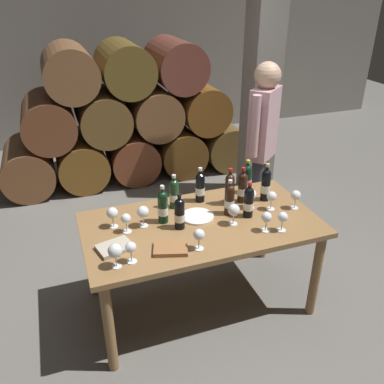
{
  "coord_description": "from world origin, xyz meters",
  "views": [
    {
      "loc": [
        -0.91,
        -2.35,
        2.33
      ],
      "look_at": [
        0.0,
        0.2,
        0.91
      ],
      "focal_mm": 38.25,
      "sensor_mm": 36.0,
      "label": 1
    }
  ],
  "objects_px": {
    "wine_bottle_0": "(174,193)",
    "sommelier_presenting": "(262,138)",
    "wine_glass_1": "(272,197)",
    "wine_glass_8": "(112,213)",
    "wine_bottle_2": "(249,202)",
    "wine_glass_0": "(283,218)",
    "tasting_notebook": "(115,247)",
    "wine_glass_3": "(199,235)",
    "wine_glass_10": "(234,210)",
    "wine_glass_2": "(131,248)",
    "wine_glass_6": "(115,251)",
    "wine_glass_11": "(267,218)",
    "dining_table": "(201,233)",
    "wine_bottle_1": "(266,184)",
    "wine_bottle_5": "(200,187)",
    "wine_glass_9": "(143,212)",
    "wine_glass_5": "(296,196)",
    "serving_plate": "(198,216)",
    "wine_bottle_7": "(247,179)",
    "wine_bottle_6": "(243,187)",
    "wine_bottle_4": "(230,199)",
    "wine_glass_7": "(251,195)",
    "wine_bottle_8": "(180,213)",
    "wine_bottle_9": "(163,206)",
    "leather_ledger": "(171,248)",
    "wine_bottle_3": "(230,189)"
  },
  "relations": [
    {
      "from": "dining_table",
      "to": "wine_glass_10",
      "type": "bearing_deg",
      "value": -25.1
    },
    {
      "from": "wine_bottle_5",
      "to": "wine_glass_9",
      "type": "xyz_separation_m",
      "value": [
        -0.51,
        -0.21,
        -0.01
      ]
    },
    {
      "from": "wine_bottle_0",
      "to": "wine_bottle_2",
      "type": "distance_m",
      "value": 0.56
    },
    {
      "from": "wine_bottle_8",
      "to": "serving_plate",
      "type": "bearing_deg",
      "value": 28.11
    },
    {
      "from": "wine_glass_3",
      "to": "wine_bottle_8",
      "type": "bearing_deg",
      "value": 97.58
    },
    {
      "from": "wine_bottle_2",
      "to": "leather_ledger",
      "type": "relative_size",
      "value": 1.27
    },
    {
      "from": "wine_glass_11",
      "to": "wine_bottle_0",
      "type": "bearing_deg",
      "value": 133.09
    },
    {
      "from": "wine_bottle_1",
      "to": "wine_bottle_5",
      "type": "xyz_separation_m",
      "value": [
        -0.49,
        0.15,
        -0.01
      ]
    },
    {
      "from": "wine_glass_3",
      "to": "sommelier_presenting",
      "type": "distance_m",
      "value": 1.47
    },
    {
      "from": "wine_bottle_4",
      "to": "sommelier_presenting",
      "type": "xyz_separation_m",
      "value": [
        0.64,
        0.7,
        0.16
      ]
    },
    {
      "from": "wine_bottle_7",
      "to": "wine_glass_10",
      "type": "distance_m",
      "value": 0.51
    },
    {
      "from": "wine_bottle_0",
      "to": "sommelier_presenting",
      "type": "bearing_deg",
      "value": 25.4
    },
    {
      "from": "sommelier_presenting",
      "to": "dining_table",
      "type": "bearing_deg",
      "value": -139.46
    },
    {
      "from": "wine_glass_9",
      "to": "serving_plate",
      "type": "distance_m",
      "value": 0.42
    },
    {
      "from": "wine_bottle_3",
      "to": "sommelier_presenting",
      "type": "xyz_separation_m",
      "value": [
        0.57,
        0.57,
        0.15
      ]
    },
    {
      "from": "wine_bottle_8",
      "to": "wine_glass_1",
      "type": "distance_m",
      "value": 0.74
    },
    {
      "from": "wine_bottle_6",
      "to": "wine_glass_5",
      "type": "relative_size",
      "value": 1.96
    },
    {
      "from": "wine_bottle_9",
      "to": "tasting_notebook",
      "type": "xyz_separation_m",
      "value": [
        -0.39,
        -0.22,
        -0.11
      ]
    },
    {
      "from": "wine_bottle_6",
      "to": "wine_bottle_8",
      "type": "distance_m",
      "value": 0.61
    },
    {
      "from": "wine_bottle_4",
      "to": "wine_glass_7",
      "type": "xyz_separation_m",
      "value": [
        0.19,
        0.03,
        -0.01
      ]
    },
    {
      "from": "wine_glass_2",
      "to": "wine_glass_6",
      "type": "distance_m",
      "value": 0.1
    },
    {
      "from": "wine_bottle_0",
      "to": "wine_glass_0",
      "type": "bearing_deg",
      "value": -43.18
    },
    {
      "from": "wine_glass_5",
      "to": "dining_table",
      "type": "bearing_deg",
      "value": 176.46
    },
    {
      "from": "wine_bottle_2",
      "to": "wine_glass_1",
      "type": "distance_m",
      "value": 0.21
    },
    {
      "from": "wine_glass_11",
      "to": "wine_glass_0",
      "type": "bearing_deg",
      "value": -18.0
    },
    {
      "from": "wine_bottle_7",
      "to": "wine_glass_3",
      "type": "bearing_deg",
      "value": -136.61
    },
    {
      "from": "wine_bottle_6",
      "to": "wine_glass_3",
      "type": "bearing_deg",
      "value": -138.27
    },
    {
      "from": "wine_bottle_5",
      "to": "serving_plate",
      "type": "relative_size",
      "value": 1.2
    },
    {
      "from": "wine_glass_9",
      "to": "sommelier_presenting",
      "type": "bearing_deg",
      "value": 27.16
    },
    {
      "from": "wine_bottle_7",
      "to": "wine_glass_8",
      "type": "relative_size",
      "value": 1.86
    },
    {
      "from": "wine_glass_9",
      "to": "wine_glass_11",
      "type": "xyz_separation_m",
      "value": [
        0.79,
        -0.35,
        -0.01
      ]
    },
    {
      "from": "wine_glass_1",
      "to": "wine_glass_9",
      "type": "bearing_deg",
      "value": 174.44
    },
    {
      "from": "wine_bottle_3",
      "to": "wine_glass_10",
      "type": "relative_size",
      "value": 1.89
    },
    {
      "from": "wine_glass_11",
      "to": "wine_glass_1",
      "type": "bearing_deg",
      "value": 54.0
    },
    {
      "from": "wine_glass_10",
      "to": "wine_bottle_5",
      "type": "bearing_deg",
      "value": 104.22
    },
    {
      "from": "wine_glass_3",
      "to": "wine_glass_10",
      "type": "xyz_separation_m",
      "value": [
        0.34,
        0.2,
        0.01
      ]
    },
    {
      "from": "wine_glass_1",
      "to": "sommelier_presenting",
      "type": "height_order",
      "value": "sommelier_presenting"
    },
    {
      "from": "wine_glass_8",
      "to": "wine_glass_6",
      "type": "bearing_deg",
      "value": -97.79
    },
    {
      "from": "wine_glass_0",
      "to": "wine_glass_8",
      "type": "height_order",
      "value": "wine_glass_8"
    },
    {
      "from": "wine_bottle_2",
      "to": "wine_glass_0",
      "type": "bearing_deg",
      "value": -62.44
    },
    {
      "from": "wine_glass_1",
      "to": "wine_glass_8",
      "type": "relative_size",
      "value": 0.96
    },
    {
      "from": "wine_bottle_2",
      "to": "wine_glass_6",
      "type": "xyz_separation_m",
      "value": [
        -1.03,
        -0.27,
        -0.01
      ]
    },
    {
      "from": "wine_glass_0",
      "to": "wine_glass_9",
      "type": "height_order",
      "value": "wine_glass_9"
    },
    {
      "from": "wine_bottle_5",
      "to": "sommelier_presenting",
      "type": "height_order",
      "value": "sommelier_presenting"
    },
    {
      "from": "tasting_notebook",
      "to": "sommelier_presenting",
      "type": "relative_size",
      "value": 0.13
    },
    {
      "from": "wine_bottle_0",
      "to": "wine_glass_1",
      "type": "relative_size",
      "value": 1.84
    },
    {
      "from": "wine_bottle_1",
      "to": "wine_glass_11",
      "type": "xyz_separation_m",
      "value": [
        -0.21,
        -0.41,
        -0.03
      ]
    },
    {
      "from": "wine_bottle_7",
      "to": "wine_bottle_8",
      "type": "relative_size",
      "value": 1.07
    },
    {
      "from": "wine_bottle_2",
      "to": "wine_glass_9",
      "type": "relative_size",
      "value": 1.75
    },
    {
      "from": "wine_bottle_0",
      "to": "wine_glass_11",
      "type": "relative_size",
      "value": 1.86
    }
  ]
}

